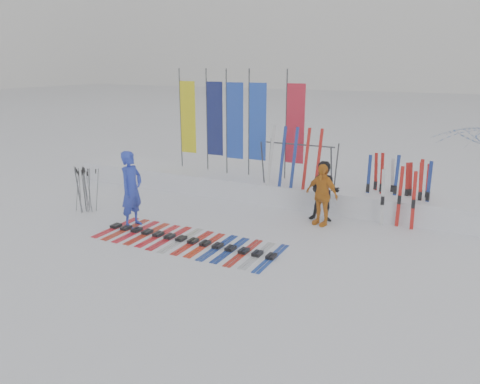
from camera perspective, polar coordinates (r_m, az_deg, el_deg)
The scene contains 10 objects.
ground at distance 10.22m, azimuth -5.09°, elevation -7.44°, with size 120.00×120.00×0.00m, color white.
snow_bank at distance 14.02m, azimuth 4.80°, elevation 0.29°, with size 14.00×1.60×0.60m, color white.
person_blue at distance 11.83m, azimuth -13.08°, elevation 0.33°, with size 0.70×0.46×1.91m, color #1F35B9.
person_black at distance 12.14m, azimuth 10.26°, elevation 0.05°, with size 0.77×0.60×1.57m, color black.
person_yellow at distance 11.86m, azimuth 9.91°, elevation -0.32°, with size 0.92×0.38×1.57m, color orange.
ski_row at distance 10.86m, azimuth -6.48°, elevation -5.87°, with size 4.37×1.69×0.07m.
pole_cluster at distance 13.51m, azimuth -18.38°, elevation 0.28°, with size 0.60×0.51×1.25m.
feather_flags at distance 14.49m, azimuth -0.52°, elevation 8.68°, with size 4.28×0.25×3.20m.
ski_rack at distance 13.16m, azimuth 7.21°, elevation 4.05°, with size 2.04×0.80×1.23m.
upright_skis at distance 12.76m, azimuth 19.03°, elevation 0.19°, with size 1.60×1.19×1.70m.
Camera 1 is at (5.02, -7.96, 3.99)m, focal length 35.00 mm.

